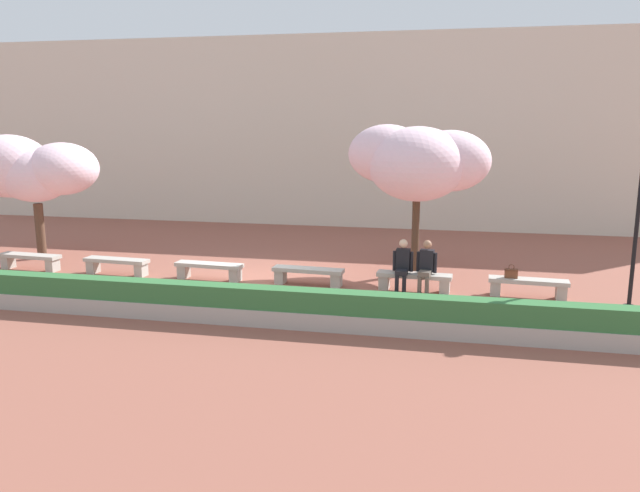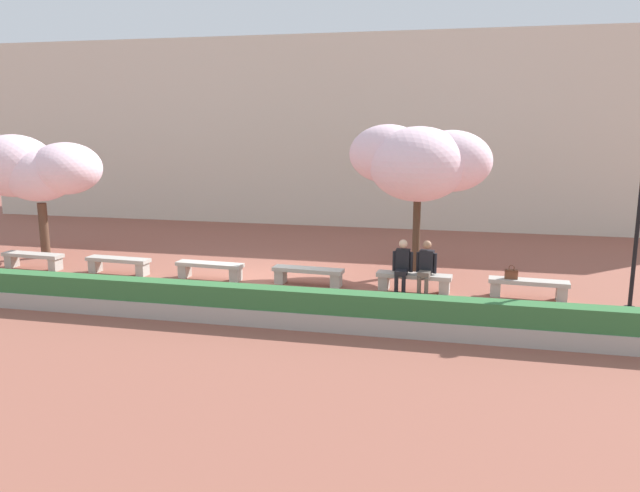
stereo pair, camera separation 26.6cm
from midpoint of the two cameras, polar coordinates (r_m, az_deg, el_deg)
The scene contains 15 objects.
ground_plane at distance 16.50m, azimuth -6.15°, elevation -3.31°, with size 100.00×100.00×0.00m, color #8E5142.
building_facade at distance 26.80m, azimuth 1.24°, elevation 10.42°, with size 30.80×4.00×7.47m, color beige.
stone_bench_west_end at distance 19.60m, azimuth -25.36°, elevation -1.10°, with size 1.87×0.53×0.45m.
stone_bench_near_west at distance 18.10m, azimuth -18.51°, elevation -1.54°, with size 1.87×0.53×0.45m.
stone_bench_center at distance 16.89m, azimuth -10.55°, elevation -2.03°, with size 1.87×0.53×0.45m.
stone_bench_near_east at distance 16.06m, azimuth -1.57°, elevation -2.53°, with size 1.87×0.53×0.45m.
stone_bench_east_end at distance 15.67m, azimuth 8.13°, elevation -3.00°, with size 1.87×0.53×0.45m.
stone_bench_far_east at distance 15.73m, azimuth 18.04°, elevation -3.40°, with size 1.87×0.53×0.45m.
person_seated_left at distance 15.54m, azimuth 7.07°, elevation -1.59°, with size 0.51×0.69×1.29m.
person_seated_right at distance 15.51m, azimuth 9.19°, elevation -1.69°, with size 0.51×0.72×1.29m.
handbag at distance 15.64m, azimuth 16.61°, elevation -2.36°, with size 0.30×0.15×0.34m.
cherry_tree_main at distance 17.13m, azimuth 8.55°, elevation 7.68°, with size 3.85×2.89×4.08m.
cherry_tree_secondary at distance 20.88m, azimuth -25.14°, elevation 6.34°, with size 3.85×2.62×3.77m.
lamp_post_with_banner at distance 15.10m, azimuth 26.79°, elevation 4.07°, with size 0.54×0.28×4.28m.
planter_hedge_foreground at distance 13.42m, azimuth -10.58°, elevation -5.15°, with size 18.38×0.50×0.80m.
Camera 1 is at (4.92, -15.19, 4.14)m, focal length 35.00 mm.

